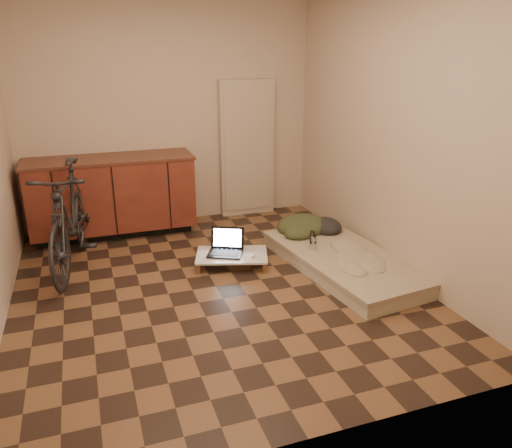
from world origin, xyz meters
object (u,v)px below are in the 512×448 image
object	(u,v)px
bicycle	(70,212)
laptop	(226,248)
futon	(344,261)
lap_desk	(232,255)

from	to	relation	value
bicycle	laptop	bearing A→B (deg)	-5.12
futon	laptop	xyz separation A→B (m)	(-1.06, 0.51, 0.09)
bicycle	lap_desk	size ratio (longest dim) A/B	2.19
laptop	lap_desk	bearing A→B (deg)	-27.59
bicycle	futon	size ratio (longest dim) A/B	0.92
lap_desk	laptop	distance (m)	0.10
bicycle	laptop	distance (m)	1.55
futon	lap_desk	bearing A→B (deg)	148.99
lap_desk	futon	bearing A→B (deg)	-6.38
futon	lap_desk	xyz separation A→B (m)	(-1.02, 0.46, 0.02)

